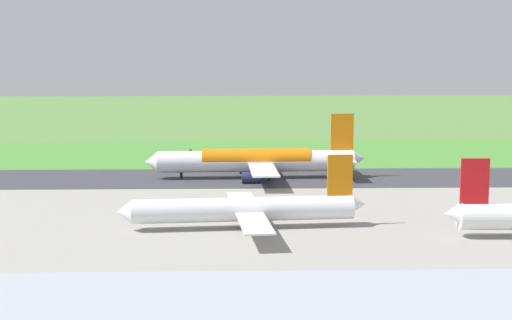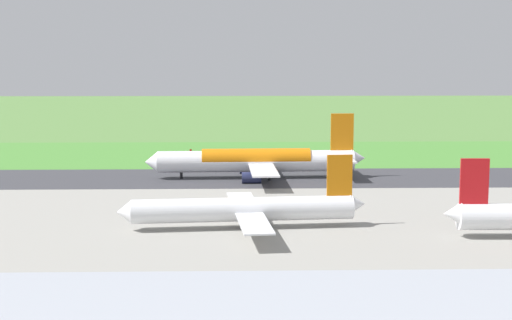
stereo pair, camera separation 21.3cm
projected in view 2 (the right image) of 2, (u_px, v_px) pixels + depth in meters
ground_plane at (257, 178)px, 182.62m from camera, size 800.00×800.00×0.00m
runway_asphalt at (257, 178)px, 182.62m from camera, size 600.00×30.13×0.06m
apron_concrete at (266, 233)px, 125.03m from camera, size 440.00×110.00×0.05m
grass_verge_foreground at (253, 157)px, 221.17m from camera, size 600.00×80.00×0.04m
airliner_main at (258, 161)px, 182.05m from camera, size 54.07×44.16×15.88m
airliner_parked_mid at (245, 209)px, 128.42m from camera, size 43.19×35.38×12.60m
no_stopping_sign at (191, 152)px, 220.85m from camera, size 0.60×0.10×2.43m
traffic_cone_orange at (176, 158)px, 218.42m from camera, size 0.40×0.40×0.55m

